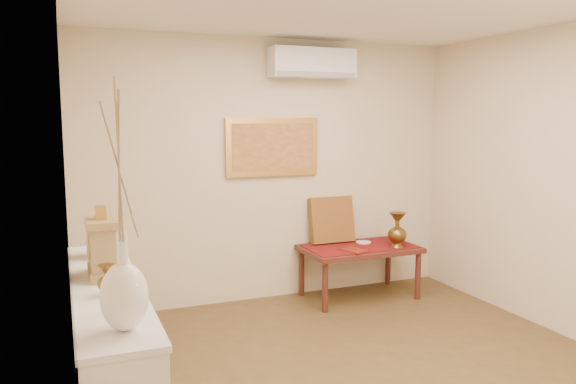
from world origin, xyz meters
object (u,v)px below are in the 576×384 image
mantel_clock (102,246)px  low_table (359,253)px  brass_urn_tall (397,226)px  display_ledge (109,366)px  wooden_chest (99,238)px  white_vase (121,207)px

mantel_clock → low_table: 3.25m
brass_urn_tall → mantel_clock: mantel_clock is taller
brass_urn_tall → display_ledge: (-3.02, -1.70, -0.29)m
brass_urn_tall → wooden_chest: bearing=-161.0°
white_vase → brass_urn_tall: (2.99, 2.46, -0.74)m
brass_urn_tall → display_ledge: size_ratio=0.22×
display_ledge → low_table: (2.67, 1.88, -0.01)m
brass_urn_tall → low_table: bearing=151.6°
wooden_chest → low_table: (2.66, 1.22, -0.62)m
wooden_chest → low_table: wooden_chest is taller
white_vase → low_table: bearing=45.0°
white_vase → low_table: 3.88m
brass_urn_tall → wooden_chest: (-3.01, -1.03, 0.32)m
mantel_clock → display_ledge: bearing=-90.4°
mantel_clock → wooden_chest: size_ratio=1.68×
wooden_chest → low_table: size_ratio=0.20×
mantel_clock → wooden_chest: mantel_clock is taller
mantel_clock → wooden_chest: 0.50m
white_vase → mantel_clock: size_ratio=2.66×
display_ledge → wooden_chest: bearing=89.1°
mantel_clock → low_table: mantel_clock is taller
white_vase → brass_urn_tall: size_ratio=2.45×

